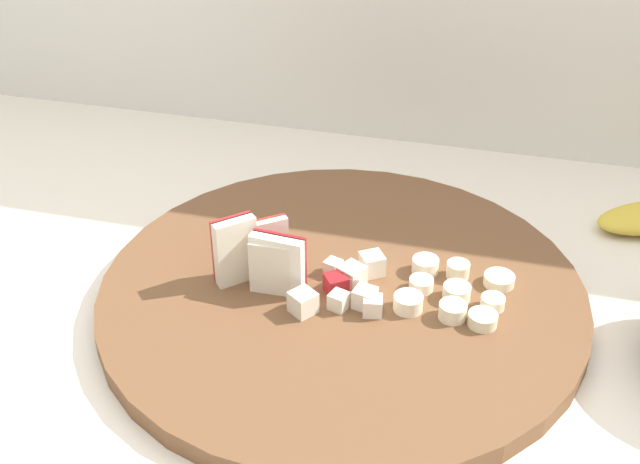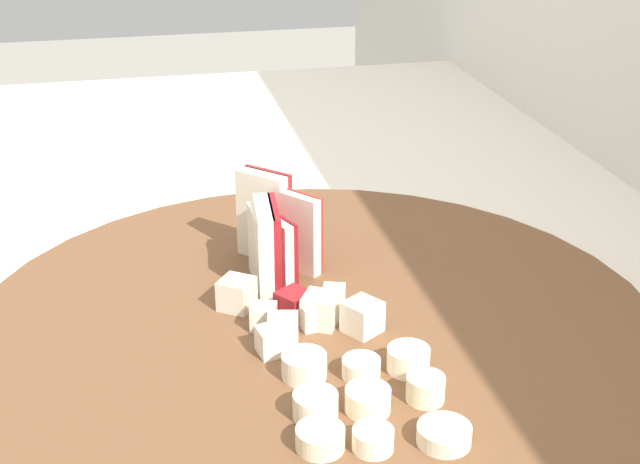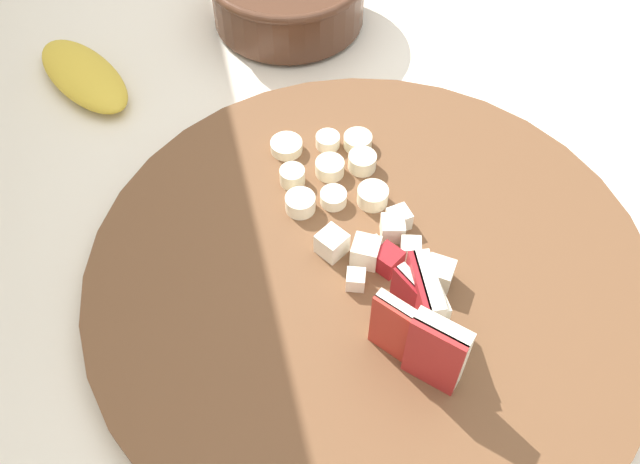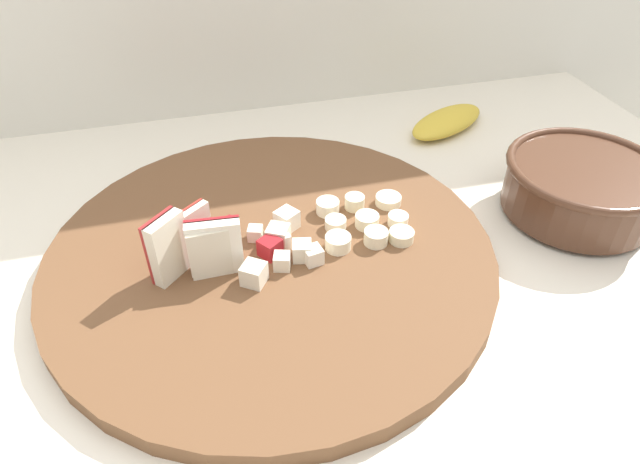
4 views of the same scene
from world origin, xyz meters
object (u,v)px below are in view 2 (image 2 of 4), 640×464
apple_dice_pile (298,313)px  banana_slice_rows (366,396)px  apple_wedge_fan (272,235)px  cutting_board (315,331)px

apple_dice_pile → banana_slice_rows: 0.10m
apple_wedge_fan → banana_slice_rows: 0.18m
cutting_board → banana_slice_rows: size_ratio=4.38×
apple_dice_pile → apple_wedge_fan: bearing=-177.7°
apple_wedge_fan → apple_dice_pile: bearing=2.3°
banana_slice_rows → apple_dice_pile: bearing=-168.2°
apple_wedge_fan → banana_slice_rows: apple_wedge_fan is taller
apple_wedge_fan → banana_slice_rows: bearing=7.5°
cutting_board → banana_slice_rows: bearing=4.2°
apple_wedge_fan → cutting_board: bearing=12.2°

